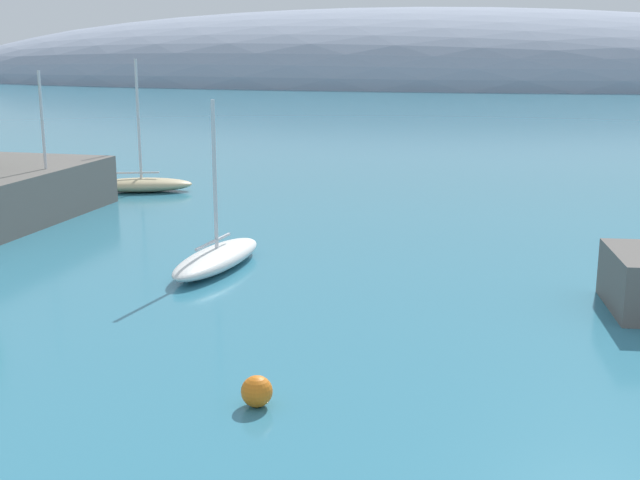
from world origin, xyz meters
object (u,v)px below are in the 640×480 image
sailboat_red_near_shore (49,209)px  sailboat_white_outer_mooring (217,257)px  sailboat_sand_end_of_line (142,184)px  mooring_buoy_orange (257,391)px

sailboat_red_near_shore → sailboat_white_outer_mooring: bearing=-125.8°
sailboat_sand_end_of_line → mooring_buoy_orange: size_ratio=10.06×
sailboat_red_near_shore → mooring_buoy_orange: bearing=-142.7°
sailboat_white_outer_mooring → sailboat_sand_end_of_line: sailboat_sand_end_of_line is taller
mooring_buoy_orange → sailboat_sand_end_of_line: bearing=120.9°
sailboat_sand_end_of_line → mooring_buoy_orange: 34.23m
sailboat_white_outer_mooring → mooring_buoy_orange: sailboat_white_outer_mooring is taller
sailboat_sand_end_of_line → mooring_buoy_orange: sailboat_sand_end_of_line is taller
sailboat_red_near_shore → sailboat_white_outer_mooring: size_ratio=1.12×
sailboat_red_near_shore → sailboat_sand_end_of_line: size_ratio=0.94×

